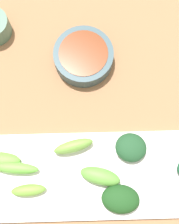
% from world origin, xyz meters
% --- Properties ---
extents(tabletop, '(2.10, 2.10, 0.02)m').
position_xyz_m(tabletop, '(0.00, 0.00, 0.01)').
color(tabletop, '#966846').
rests_on(tabletop, ground).
extents(sauce_bowl, '(0.12, 0.12, 0.04)m').
position_xyz_m(sauce_bowl, '(-0.11, -0.04, 0.04)').
color(sauce_bowl, '#334952').
rests_on(sauce_bowl, tabletop).
extents(serving_plate, '(0.16, 0.40, 0.01)m').
position_xyz_m(serving_plate, '(0.12, -0.02, 0.03)').
color(serving_plate, white).
rests_on(serving_plate, tabletop).
extents(broccoli_leafy_0, '(0.06, 0.08, 0.03)m').
position_xyz_m(broccoli_leafy_0, '(0.17, 0.02, 0.05)').
color(broccoli_leafy_0, '#1C451C').
rests_on(broccoli_leafy_0, serving_plate).
extents(broccoli_leafy_1, '(0.07, 0.07, 0.03)m').
position_xyz_m(broccoli_leafy_1, '(0.07, 0.05, 0.05)').
color(broccoli_leafy_1, '#1F4728').
rests_on(broccoli_leafy_1, serving_plate).
extents(broccoli_stalk_2, '(0.05, 0.08, 0.03)m').
position_xyz_m(broccoli_stalk_2, '(0.13, -0.01, 0.05)').
color(broccoli_stalk_2, '#5FA03F').
rests_on(broccoli_stalk_2, serving_plate).
extents(broccoli_stalk_4, '(0.04, 0.08, 0.03)m').
position_xyz_m(broccoli_stalk_4, '(0.07, -0.06, 0.05)').
color(broccoli_stalk_4, '#72A642').
rests_on(broccoli_stalk_4, serving_plate).
extents(broccoli_stalk_5, '(0.03, 0.07, 0.02)m').
position_xyz_m(broccoli_stalk_5, '(0.15, -0.14, 0.04)').
color(broccoli_stalk_5, '#71A83D').
rests_on(broccoli_stalk_5, serving_plate).
extents(broccoli_stalk_7, '(0.03, 0.09, 0.03)m').
position_xyz_m(broccoli_stalk_7, '(0.11, -0.17, 0.05)').
color(broccoli_stalk_7, '#6AB944').
rests_on(broccoli_stalk_7, serving_plate).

